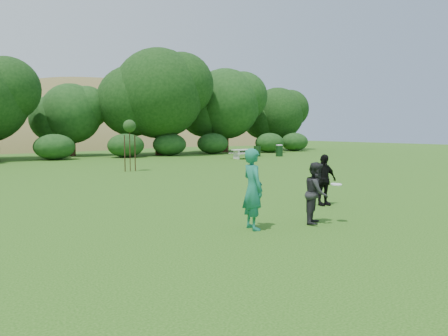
{
  "coord_description": "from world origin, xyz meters",
  "views": [
    {
      "loc": [
        -7.68,
        -8.19,
        2.29
      ],
      "look_at": [
        0.0,
        3.0,
        1.1
      ],
      "focal_mm": 35.0,
      "sensor_mm": 36.0,
      "label": 1
    }
  ],
  "objects_px": {
    "trash_can_near": "(257,151)",
    "picnic_table": "(243,152)",
    "player_black": "(323,180)",
    "player_grey": "(316,193)",
    "trash_can_lidded": "(279,150)",
    "sapling": "(129,127)",
    "player_teal": "(253,189)"
  },
  "relations": [
    {
      "from": "trash_can_near",
      "to": "picnic_table",
      "type": "bearing_deg",
      "value": -147.46
    },
    {
      "from": "player_black",
      "to": "picnic_table",
      "type": "distance_m",
      "value": 21.43
    },
    {
      "from": "player_grey",
      "to": "trash_can_lidded",
      "type": "relative_size",
      "value": 1.44
    },
    {
      "from": "player_black",
      "to": "trash_can_near",
      "type": "xyz_separation_m",
      "value": [
        13.79,
        20.34,
        -0.33
      ]
    },
    {
      "from": "sapling",
      "to": "trash_can_lidded",
      "type": "height_order",
      "value": "sapling"
    },
    {
      "from": "player_black",
      "to": "sapling",
      "type": "relative_size",
      "value": 0.55
    },
    {
      "from": "player_grey",
      "to": "sapling",
      "type": "height_order",
      "value": "sapling"
    },
    {
      "from": "trash_can_near",
      "to": "sapling",
      "type": "relative_size",
      "value": 0.32
    },
    {
      "from": "trash_can_near",
      "to": "trash_can_lidded",
      "type": "height_order",
      "value": "trash_can_lidded"
    },
    {
      "from": "player_black",
      "to": "trash_can_lidded",
      "type": "bearing_deg",
      "value": 60.44
    },
    {
      "from": "player_black",
      "to": "trash_can_lidded",
      "type": "distance_m",
      "value": 24.72
    },
    {
      "from": "player_teal",
      "to": "player_grey",
      "type": "height_order",
      "value": "player_teal"
    },
    {
      "from": "player_teal",
      "to": "trash_can_near",
      "type": "height_order",
      "value": "player_teal"
    },
    {
      "from": "picnic_table",
      "to": "player_teal",
      "type": "bearing_deg",
      "value": -126.45
    },
    {
      "from": "player_grey",
      "to": "trash_can_near",
      "type": "distance_m",
      "value": 27.14
    },
    {
      "from": "player_black",
      "to": "trash_can_near",
      "type": "bearing_deg",
      "value": 64.91
    },
    {
      "from": "picnic_table",
      "to": "player_black",
      "type": "bearing_deg",
      "value": -120.45
    },
    {
      "from": "player_teal",
      "to": "player_grey",
      "type": "relative_size",
      "value": 1.24
    },
    {
      "from": "trash_can_near",
      "to": "picnic_table",
      "type": "relative_size",
      "value": 0.5
    },
    {
      "from": "sapling",
      "to": "trash_can_lidded",
      "type": "bearing_deg",
      "value": 19.53
    },
    {
      "from": "sapling",
      "to": "trash_can_lidded",
      "type": "relative_size",
      "value": 2.71
    },
    {
      "from": "sapling",
      "to": "player_grey",
      "type": "bearing_deg",
      "value": -95.51
    },
    {
      "from": "player_teal",
      "to": "sapling",
      "type": "bearing_deg",
      "value": -1.04
    },
    {
      "from": "player_grey",
      "to": "picnic_table",
      "type": "distance_m",
      "value": 23.95
    },
    {
      "from": "player_grey",
      "to": "sapling",
      "type": "bearing_deg",
      "value": 47.6
    },
    {
      "from": "trash_can_near",
      "to": "sapling",
      "type": "bearing_deg",
      "value": -155.0
    },
    {
      "from": "player_grey",
      "to": "trash_can_lidded",
      "type": "xyz_separation_m",
      "value": [
        17.49,
        21.0,
        -0.21
      ]
    },
    {
      "from": "player_grey",
      "to": "trash_can_near",
      "type": "bearing_deg",
      "value": 17.36
    },
    {
      "from": "picnic_table",
      "to": "trash_can_lidded",
      "type": "height_order",
      "value": "trash_can_lidded"
    },
    {
      "from": "player_grey",
      "to": "sapling",
      "type": "relative_size",
      "value": 0.53
    },
    {
      "from": "player_grey",
      "to": "picnic_table",
      "type": "height_order",
      "value": "player_grey"
    },
    {
      "from": "player_teal",
      "to": "picnic_table",
      "type": "relative_size",
      "value": 1.04
    }
  ]
}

